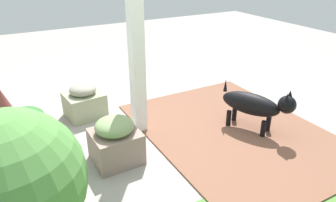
# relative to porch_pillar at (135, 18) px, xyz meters

# --- Properties ---
(ground_plane) EXTENTS (12.00, 12.00, 0.00)m
(ground_plane) POSITION_rel_porch_pillar_xyz_m (-0.16, 0.26, -1.24)
(ground_plane) COLOR gray
(brick_path) EXTENTS (1.80, 2.40, 0.02)m
(brick_path) POSITION_rel_porch_pillar_xyz_m (-0.90, 0.55, -1.23)
(brick_path) COLOR brown
(brick_path) RESTS_ON ground
(porch_pillar) EXTENTS (0.13, 0.13, 2.49)m
(porch_pillar) POSITION_rel_porch_pillar_xyz_m (0.00, 0.00, 0.00)
(porch_pillar) COLOR white
(porch_pillar) RESTS_ON ground
(stone_planter_nearest) EXTENTS (0.47, 0.44, 0.42)m
(stone_planter_nearest) POSITION_rel_porch_pillar_xyz_m (0.44, -0.62, -1.05)
(stone_planter_nearest) COLOR gray
(stone_planter_nearest) RESTS_ON ground
(stone_planter_mid) EXTENTS (0.44, 0.42, 0.46)m
(stone_planter_mid) POSITION_rel_porch_pillar_xyz_m (0.43, 0.42, -1.03)
(stone_planter_mid) COLOR gray
(stone_planter_mid) RESTS_ON ground
(round_shrub) EXTENTS (0.96, 0.96, 0.96)m
(round_shrub) POSITION_rel_porch_pillar_xyz_m (1.31, 0.96, -0.76)
(round_shrub) COLOR #4B823C
(round_shrub) RESTS_ON ground
(terracotta_pot_broad) EXTENTS (0.36, 0.36, 0.42)m
(terracotta_pot_broad) POSITION_rel_porch_pillar_xyz_m (1.11, -0.25, -0.99)
(terracotta_pot_broad) COLOR #CB6F4E
(terracotta_pot_broad) RESTS_ON ground
(terracotta_pot_spiky) EXTENTS (0.29, 0.29, 0.53)m
(terracotta_pot_spiky) POSITION_rel_porch_pillar_xyz_m (1.30, -0.71, -0.99)
(terracotta_pot_spiky) COLOR #AE6242
(terracotta_pot_spiky) RESTS_ON ground
(dog) EXTENTS (0.49, 0.78, 0.55)m
(dog) POSITION_rel_porch_pillar_xyz_m (-1.10, 0.62, -0.92)
(dog) COLOR black
(dog) RESTS_ON ground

